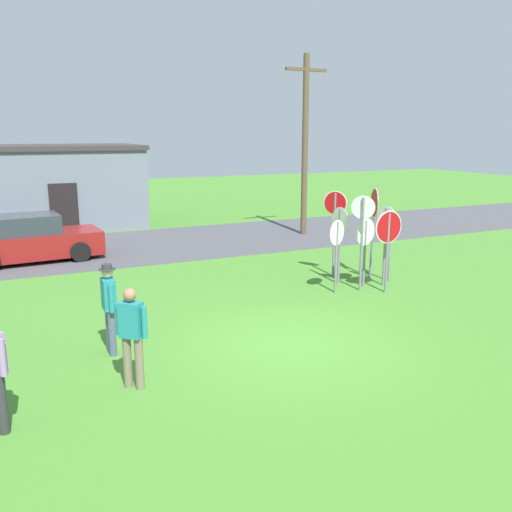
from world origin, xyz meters
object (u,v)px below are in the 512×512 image
object	(u,v)px
stop_sign_leaning_left	(388,237)
stop_sign_nearest	(335,219)
stop_sign_center_cluster	(386,233)
parked_car_on_street	(29,240)
stop_sign_leaning_right	(365,241)
stop_sign_tallest	(374,217)
person_with_sunhat	(109,304)
person_in_blue	(132,333)
stop_sign_rear_left	(362,229)
stop_sign_low_front	(340,232)
utility_pole	(305,142)
stop_sign_rear_right	(337,244)
stop_sign_far_back	(390,234)

from	to	relation	value
stop_sign_leaning_left	stop_sign_nearest	size ratio (longest dim) A/B	0.87
stop_sign_center_cluster	stop_sign_leaning_left	world-z (taller)	stop_sign_center_cluster
parked_car_on_street	stop_sign_center_cluster	world-z (taller)	stop_sign_center_cluster
stop_sign_leaning_right	stop_sign_leaning_left	size ratio (longest dim) A/B	0.87
stop_sign_tallest	person_with_sunhat	xyz separation A→B (m)	(-7.77, -2.44, -0.79)
person_in_blue	stop_sign_center_cluster	bearing A→B (deg)	23.27
stop_sign_rear_left	stop_sign_low_front	xyz separation A→B (m)	(-0.14, 0.81, -0.21)
stop_sign_low_front	stop_sign_rear_left	bearing A→B (deg)	-80.21
parked_car_on_street	stop_sign_rear_left	distance (m)	10.67
stop_sign_rear_left	stop_sign_leaning_right	distance (m)	0.61
utility_pole	stop_sign_leaning_right	world-z (taller)	utility_pole
stop_sign_rear_right	stop_sign_low_front	world-z (taller)	stop_sign_low_front
utility_pole	stop_sign_leaning_right	size ratio (longest dim) A/B	3.79
parked_car_on_street	stop_sign_tallest	bearing A→B (deg)	-36.08
stop_sign_leaning_left	person_in_blue	world-z (taller)	stop_sign_leaning_left
stop_sign_tallest	stop_sign_far_back	bearing A→B (deg)	-67.03
stop_sign_leaning_left	stop_sign_rear_right	world-z (taller)	stop_sign_leaning_left
parked_car_on_street	stop_sign_far_back	world-z (taller)	stop_sign_far_back
utility_pole	stop_sign_center_cluster	distance (m)	8.16
stop_sign_far_back	person_with_sunhat	world-z (taller)	stop_sign_far_back
person_in_blue	stop_sign_rear_left	bearing A→B (deg)	24.78
stop_sign_rear_left	stop_sign_far_back	bearing A→B (deg)	19.72
stop_sign_leaning_left	stop_sign_rear_left	bearing A→B (deg)	142.53
stop_sign_far_back	stop_sign_rear_right	distance (m)	1.99
stop_sign_leaning_right	stop_sign_leaning_left	xyz separation A→B (m)	(0.18, -0.72, 0.22)
stop_sign_tallest	stop_sign_center_cluster	bearing A→B (deg)	-102.09
stop_sign_rear_left	stop_sign_center_cluster	xyz separation A→B (m)	(0.90, 0.18, -0.21)
stop_sign_far_back	stop_sign_leaning_right	bearing A→B (deg)	-171.70
utility_pole	stop_sign_far_back	bearing A→B (deg)	-101.35
stop_sign_tallest	stop_sign_nearest	size ratio (longest dim) A/B	1.04
stop_sign_leaning_left	person_with_sunhat	size ratio (longest dim) A/B	1.24
parked_car_on_street	stop_sign_low_front	distance (m)	10.01
stop_sign_rear_left	stop_sign_leaning_left	world-z (taller)	stop_sign_rear_left
stop_sign_leaning_left	stop_sign_tallest	size ratio (longest dim) A/B	0.84
stop_sign_leaning_right	stop_sign_rear_right	bearing A→B (deg)	-169.23
parked_car_on_street	stop_sign_leaning_right	bearing A→B (deg)	-41.14
parked_car_on_street	stop_sign_far_back	distance (m)	11.32
stop_sign_leaning_left	person_with_sunhat	distance (m)	7.32
person_with_sunhat	utility_pole	bearing A→B (deg)	44.45
utility_pole	parked_car_on_street	size ratio (longest dim) A/B	1.59
stop_sign_tallest	stop_sign_low_front	bearing A→B (deg)	-173.04
stop_sign_leaning_right	person_in_blue	xyz separation A→B (m)	(-6.97, -3.38, -0.31)
person_with_sunhat	stop_sign_rear_left	bearing A→B (deg)	12.45
utility_pole	stop_sign_nearest	world-z (taller)	utility_pole
stop_sign_rear_right	stop_sign_nearest	bearing A→B (deg)	58.97
person_in_blue	stop_sign_far_back	bearing A→B (deg)	23.99
stop_sign_far_back	stop_sign_rear_right	world-z (taller)	stop_sign_far_back
stop_sign_rear_left	stop_sign_leaning_left	bearing A→B (deg)	-37.47
stop_sign_center_cluster	stop_sign_nearest	distance (m)	1.59
stop_sign_leaning_right	person_in_blue	bearing A→B (deg)	-154.12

